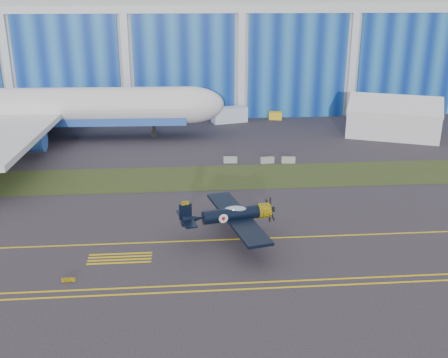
{
  "coord_description": "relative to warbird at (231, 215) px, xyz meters",
  "views": [
    {
      "loc": [
        -11.79,
        -52.86,
        23.81
      ],
      "look_at": [
        -7.07,
        4.37,
        3.21
      ],
      "focal_mm": 42.0,
      "sensor_mm": 36.0,
      "label": 1
    }
  ],
  "objects": [
    {
      "name": "grass_median",
      "position": [
        7.07,
        18.63,
        -2.59
      ],
      "size": [
        260.0,
        10.0,
        0.02
      ],
      "primitive_type": "cube",
      "color": "#475128",
      "rests_on": "ground"
    },
    {
      "name": "barrier_b",
      "position": [
        7.65,
        24.33,
        -2.16
      ],
      "size": [
        2.06,
        0.86,
        0.9
      ],
      "primitive_type": "cube",
      "rotation": [
        0.0,
        0.0,
        0.13
      ],
      "color": "gray",
      "rests_on": "ground"
    },
    {
      "name": "jetliner",
      "position": [
        -29.14,
        40.99,
        9.75
      ],
      "size": [
        72.72,
        62.31,
        24.71
      ],
      "rotation": [
        0.0,
        0.0,
        -0.03
      ],
      "color": "white",
      "rests_on": "ground"
    },
    {
      "name": "guard_board_left",
      "position": [
        -14.93,
        -7.37,
        -2.44
      ],
      "size": [
        1.2,
        0.15,
        0.35
      ],
      "primitive_type": "cube",
      "color": "yellow",
      "rests_on": "ground"
    },
    {
      "name": "shipping_container",
      "position": [
        4.47,
        50.41,
        -1.18
      ],
      "size": [
        7.07,
        4.24,
        2.87
      ],
      "primitive_type": "cube",
      "rotation": [
        0.0,
        0.0,
        0.26
      ],
      "color": "silver",
      "rests_on": "ground"
    },
    {
      "name": "hangar",
      "position": [
        7.07,
        76.42,
        12.35
      ],
      "size": [
        220.0,
        45.7,
        30.0
      ],
      "color": "silver",
      "rests_on": "ground"
    },
    {
      "name": "taxiway_centreline",
      "position": [
        7.07,
        -0.37,
        -2.6
      ],
      "size": [
        200.0,
        0.2,
        0.02
      ],
      "primitive_type": "cube",
      "color": "yellow",
      "rests_on": "ground"
    },
    {
      "name": "tent",
      "position": [
        32.25,
        38.79,
        0.96
      ],
      "size": [
        18.54,
        16.36,
        7.14
      ],
      "rotation": [
        0.0,
        0.0,
        -0.4
      ],
      "color": "silver",
      "rests_on": "ground"
    },
    {
      "name": "tug",
      "position": [
        13.75,
        52.02,
        -1.87
      ],
      "size": [
        2.82,
        2.08,
        1.49
      ],
      "primitive_type": "cube",
      "rotation": [
        0.0,
        0.0,
        -0.2
      ],
      "color": "yellow",
      "rests_on": "ground"
    },
    {
      "name": "ground",
      "position": [
        7.07,
        4.63,
        -2.61
      ],
      "size": [
        260.0,
        260.0,
        0.0
      ],
      "primitive_type": "plane",
      "color": "#363039",
      "rests_on": "ground"
    },
    {
      "name": "warbird",
      "position": [
        0.0,
        0.0,
        0.0
      ],
      "size": [
        13.86,
        15.6,
        4.0
      ],
      "rotation": [
        0.0,
        0.0,
        0.22
      ],
      "color": "black",
      "rests_on": "ground"
    },
    {
      "name": "barrier_c",
      "position": [
        10.76,
        24.17,
        -2.16
      ],
      "size": [
        2.05,
        0.82,
        0.9
      ],
      "primitive_type": "cube",
      "rotation": [
        0.0,
        0.0,
        -0.11
      ],
      "color": "#9DA095",
      "rests_on": "ground"
    },
    {
      "name": "edge_line_far",
      "position": [
        7.07,
        -8.87,
        -2.6
      ],
      "size": [
        80.0,
        0.2,
        0.02
      ],
      "primitive_type": "cube",
      "color": "yellow",
      "rests_on": "ground"
    },
    {
      "name": "barrier_a",
      "position": [
        2.26,
        24.97,
        -2.16
      ],
      "size": [
        2.03,
        0.7,
        0.9
      ],
      "primitive_type": "cube",
      "rotation": [
        0.0,
        0.0,
        -0.05
      ],
      "color": "#929F97",
      "rests_on": "ground"
    },
    {
      "name": "hold_short_ladder",
      "position": [
        -10.93,
        -3.47,
        -2.6
      ],
      "size": [
        6.0,
        2.4,
        0.02
      ],
      "primitive_type": null,
      "color": "yellow",
      "rests_on": "ground"
    },
    {
      "name": "edge_line_near",
      "position": [
        7.07,
        -9.87,
        -2.6
      ],
      "size": [
        80.0,
        0.2,
        0.02
      ],
      "primitive_type": "cube",
      "color": "yellow",
      "rests_on": "ground"
    }
  ]
}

